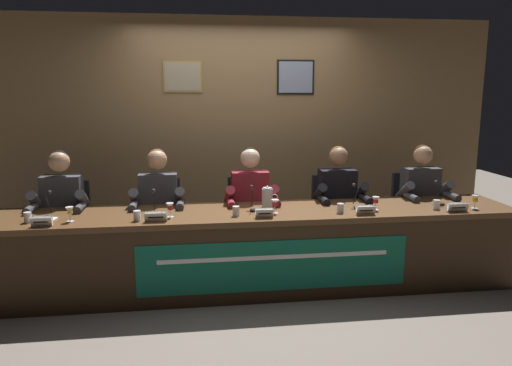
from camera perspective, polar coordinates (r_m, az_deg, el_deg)
ground_plane at (r=4.56m, az=-0.00°, el=-12.12°), size 12.00×12.00×0.00m
wall_back_panelled at (r=5.64m, az=-1.94°, el=6.00°), size 5.94×0.14×2.60m
conference_table at (r=4.27m, az=0.24°, el=-6.41°), size 4.74×0.77×0.72m
chair_far_left at (r=5.06m, az=-21.34°, el=-5.17°), size 0.44×0.44×0.91m
panelist_far_left at (r=4.81m, az=-22.11°, el=-2.64°), size 0.51×0.48×1.24m
nameplate_far_left at (r=4.17m, az=-24.05°, el=-4.19°), size 0.16×0.06×0.08m
juice_glass_far_left at (r=4.22m, az=-21.20°, el=-3.16°), size 0.06×0.06×0.12m
water_cup_far_left at (r=4.35m, az=-25.40°, el=-3.75°), size 0.06×0.06×0.08m
microphone_far_left at (r=4.44m, az=-23.40°, el=-2.82°), size 0.06×0.17×0.22m
chair_left at (r=4.92m, az=-11.23°, el=-5.06°), size 0.44×0.44×0.91m
panelist_left at (r=4.66m, az=-11.50°, el=-2.45°), size 0.51×0.48×1.24m
nameplate_left at (r=4.04m, az=-11.77°, el=-3.94°), size 0.18×0.06×0.08m
juice_glass_left at (r=4.14m, az=-10.15°, el=-2.86°), size 0.06×0.06×0.12m
water_cup_left at (r=4.10m, az=-13.89°, el=-3.84°), size 0.06×0.06×0.08m
microphone_left at (r=4.23m, az=-12.05°, el=-2.78°), size 0.06×0.17×0.22m
chair_center at (r=4.94m, az=-0.88°, el=-4.78°), size 0.44×0.44×0.91m
panelist_center at (r=4.68m, az=-0.60°, el=-2.17°), size 0.51×0.48×1.24m
nameplate_center at (r=4.07m, az=0.99°, el=-3.59°), size 0.15×0.06×0.08m
juice_glass_center at (r=4.20m, az=2.26°, el=-2.48°), size 0.06×0.06×0.12m
water_cup_center at (r=4.13m, az=-2.38°, el=-3.40°), size 0.06×0.06×0.08m
microphone_center at (r=4.31m, az=-0.40°, el=-2.30°), size 0.06×0.17×0.22m
chair_right at (r=5.12m, az=9.06°, el=-4.37°), size 0.44×0.44×0.91m
panelist_right at (r=4.87m, az=9.83°, el=-1.83°), size 0.51×0.48×1.24m
nameplate_right at (r=4.28m, az=12.85°, el=-3.14°), size 0.17×0.06×0.08m
juice_glass_right at (r=4.45m, az=14.00°, el=-2.06°), size 0.06×0.06×0.12m
water_cup_right at (r=4.29m, az=9.96°, el=-3.02°), size 0.06×0.06×0.08m
microphone_right at (r=4.49m, az=11.81°, el=-2.01°), size 0.06×0.17×0.22m
chair_far_right at (r=5.44m, az=18.08°, el=-3.88°), size 0.44×0.44×0.91m
panelist_far_right at (r=5.20m, az=19.20°, el=-1.47°), size 0.51×0.48×1.24m
nameplate_far_right at (r=4.63m, az=22.74°, el=-2.67°), size 0.19×0.06×0.08m
juice_glass_far_right at (r=4.81m, az=24.51°, el=-1.77°), size 0.06×0.06×0.12m
water_cup_far_right at (r=4.66m, az=20.59°, el=-2.45°), size 0.06×0.06×0.08m
microphone_far_right at (r=4.86m, az=20.89°, el=-1.52°), size 0.06×0.17×0.22m
water_pitcher_central at (r=4.38m, az=1.36°, el=-1.80°), size 0.15×0.10×0.21m
document_stack_far_left at (r=4.36m, az=-24.02°, el=-4.02°), size 0.23×0.18×0.01m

